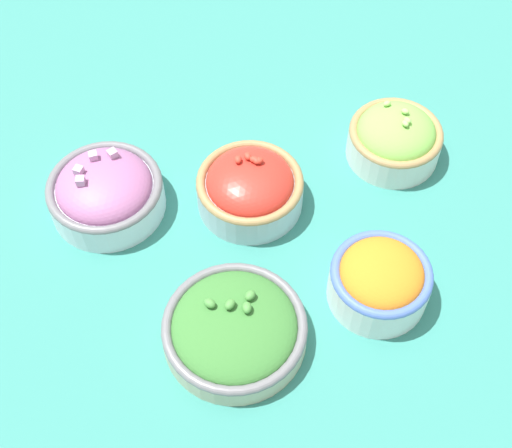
% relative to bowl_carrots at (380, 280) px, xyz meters
% --- Properties ---
extents(ground_plane, '(3.00, 3.00, 0.00)m').
position_rel_bowl_carrots_xyz_m(ground_plane, '(0.13, -0.11, -0.04)').
color(ground_plane, '#337F75').
extents(bowl_carrots, '(0.12, 0.12, 0.07)m').
position_rel_bowl_carrots_xyz_m(bowl_carrots, '(0.00, 0.00, 0.00)').
color(bowl_carrots, white).
rests_on(bowl_carrots, ground_plane).
extents(bowl_red_onion, '(0.15, 0.15, 0.08)m').
position_rel_bowl_carrots_xyz_m(bowl_red_onion, '(0.32, -0.18, -0.00)').
color(bowl_red_onion, silver).
rests_on(bowl_red_onion, ground_plane).
extents(bowl_broccoli, '(0.17, 0.17, 0.06)m').
position_rel_bowl_carrots_xyz_m(bowl_broccoli, '(0.18, 0.03, -0.01)').
color(bowl_broccoli, beige).
rests_on(bowl_broccoli, ground_plane).
extents(bowl_lettuce, '(0.13, 0.13, 0.08)m').
position_rel_bowl_carrots_xyz_m(bowl_lettuce, '(-0.08, -0.22, -0.00)').
color(bowl_lettuce, silver).
rests_on(bowl_lettuce, ground_plane).
extents(bowl_cherry_tomatoes, '(0.14, 0.14, 0.08)m').
position_rel_bowl_carrots_xyz_m(bowl_cherry_tomatoes, '(0.14, -0.16, -0.00)').
color(bowl_cherry_tomatoes, '#B2C1CC').
rests_on(bowl_cherry_tomatoes, ground_plane).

